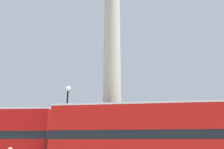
{
  "coord_description": "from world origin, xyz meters",
  "views": [
    {
      "loc": [
        1.86,
        -18.83,
        2.04
      ],
      "look_at": [
        0.0,
        0.0,
        8.42
      ],
      "focal_mm": 32.0,
      "sensor_mm": 36.0,
      "label": 1
    }
  ],
  "objects_px": {
    "bus_c": "(140,135)",
    "equestrian_statue": "(198,142)",
    "monument_column": "(112,79)",
    "street_lamp": "(66,120)"
  },
  "relations": [
    {
      "from": "monument_column",
      "to": "street_lamp",
      "type": "height_order",
      "value": "monument_column"
    },
    {
      "from": "bus_c",
      "to": "street_lamp",
      "type": "xyz_separation_m",
      "value": [
        -5.98,
        2.79,
        1.34
      ]
    },
    {
      "from": "bus_c",
      "to": "equestrian_statue",
      "type": "height_order",
      "value": "equestrian_statue"
    },
    {
      "from": "monument_column",
      "to": "street_lamp",
      "type": "xyz_separation_m",
      "value": [
        -3.63,
        -2.33,
        -4.22
      ]
    },
    {
      "from": "bus_c",
      "to": "equestrian_statue",
      "type": "relative_size",
      "value": 1.78
    },
    {
      "from": "monument_column",
      "to": "bus_c",
      "type": "distance_m",
      "value": 7.91
    },
    {
      "from": "monument_column",
      "to": "equestrian_statue",
      "type": "height_order",
      "value": "monument_column"
    },
    {
      "from": "bus_c",
      "to": "equestrian_statue",
      "type": "xyz_separation_m",
      "value": [
        6.59,
        9.97,
        -0.42
      ]
    },
    {
      "from": "equestrian_statue",
      "to": "bus_c",
      "type": "bearing_deg",
      "value": -90.64
    },
    {
      "from": "monument_column",
      "to": "equestrian_statue",
      "type": "distance_m",
      "value": 11.78
    }
  ]
}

